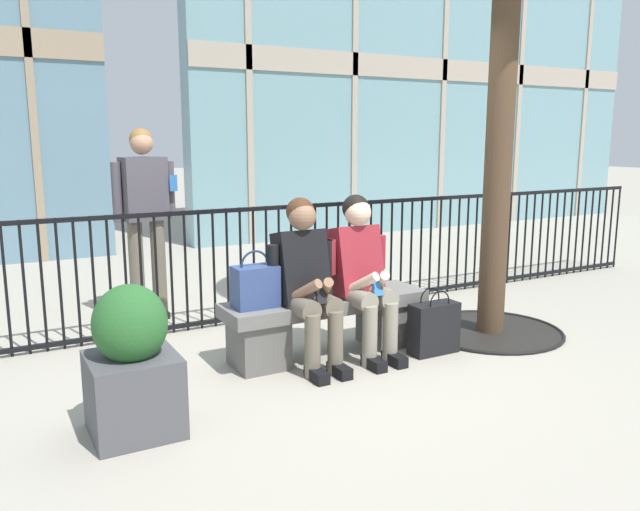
{
  "coord_description": "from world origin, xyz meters",
  "views": [
    {
      "loc": [
        -2.26,
        -4.0,
        1.63
      ],
      "look_at": [
        0.0,
        0.1,
        0.75
      ],
      "focal_mm": 35.41,
      "sensor_mm": 36.0,
      "label": 1
    }
  ],
  "objects_px": {
    "seated_person_companion": "(362,271)",
    "handbag_on_bench": "(255,286)",
    "planter": "(132,365)",
    "shopping_bag": "(434,328)",
    "bystander_at_railing": "(145,209)",
    "stone_bench": "(326,320)",
    "seated_person_with_phone": "(307,277)"
  },
  "relations": [
    {
      "from": "seated_person_companion",
      "to": "handbag_on_bench",
      "type": "xyz_separation_m",
      "value": [
        -0.81,
        0.12,
        -0.05
      ]
    },
    {
      "from": "planter",
      "to": "shopping_bag",
      "type": "bearing_deg",
      "value": 5.85
    },
    {
      "from": "shopping_bag",
      "to": "bystander_at_railing",
      "type": "relative_size",
      "value": 0.3
    },
    {
      "from": "seated_person_companion",
      "to": "planter",
      "type": "relative_size",
      "value": 1.43
    },
    {
      "from": "shopping_bag",
      "to": "planter",
      "type": "height_order",
      "value": "planter"
    },
    {
      "from": "stone_bench",
      "to": "bystander_at_railing",
      "type": "distance_m",
      "value": 2.04
    },
    {
      "from": "stone_bench",
      "to": "seated_person_with_phone",
      "type": "height_order",
      "value": "seated_person_with_phone"
    },
    {
      "from": "handbag_on_bench",
      "to": "seated_person_companion",
      "type": "bearing_deg",
      "value": -8.31
    },
    {
      "from": "stone_bench",
      "to": "planter",
      "type": "xyz_separation_m",
      "value": [
        -1.58,
        -0.61,
        0.12
      ]
    },
    {
      "from": "seated_person_with_phone",
      "to": "handbag_on_bench",
      "type": "height_order",
      "value": "seated_person_with_phone"
    },
    {
      "from": "seated_person_with_phone",
      "to": "planter",
      "type": "relative_size",
      "value": 1.43
    },
    {
      "from": "stone_bench",
      "to": "bystander_at_railing",
      "type": "bearing_deg",
      "value": 119.14
    },
    {
      "from": "bystander_at_railing",
      "to": "seated_person_companion",
      "type": "bearing_deg",
      "value": -57.09
    },
    {
      "from": "handbag_on_bench",
      "to": "shopping_bag",
      "type": "bearing_deg",
      "value": -15.65
    },
    {
      "from": "seated_person_companion",
      "to": "bystander_at_railing",
      "type": "bearing_deg",
      "value": 122.91
    },
    {
      "from": "shopping_bag",
      "to": "seated_person_companion",
      "type": "bearing_deg",
      "value": 153.46
    },
    {
      "from": "bystander_at_railing",
      "to": "planter",
      "type": "bearing_deg",
      "value": -105.92
    },
    {
      "from": "seated_person_companion",
      "to": "bystander_at_railing",
      "type": "height_order",
      "value": "bystander_at_railing"
    },
    {
      "from": "handbag_on_bench",
      "to": "bystander_at_railing",
      "type": "bearing_deg",
      "value": 101.71
    },
    {
      "from": "seated_person_companion",
      "to": "planter",
      "type": "distance_m",
      "value": 1.89
    },
    {
      "from": "stone_bench",
      "to": "planter",
      "type": "relative_size",
      "value": 1.88
    },
    {
      "from": "handbag_on_bench",
      "to": "bystander_at_railing",
      "type": "distance_m",
      "value": 1.75
    },
    {
      "from": "seated_person_companion",
      "to": "handbag_on_bench",
      "type": "height_order",
      "value": "seated_person_companion"
    },
    {
      "from": "seated_person_with_phone",
      "to": "shopping_bag",
      "type": "distance_m",
      "value": 1.09
    },
    {
      "from": "stone_bench",
      "to": "seated_person_with_phone",
      "type": "bearing_deg",
      "value": -151.05
    },
    {
      "from": "stone_bench",
      "to": "seated_person_companion",
      "type": "bearing_deg",
      "value": -28.95
    },
    {
      "from": "bystander_at_railing",
      "to": "handbag_on_bench",
      "type": "bearing_deg",
      "value": -78.29
    },
    {
      "from": "seated_person_with_phone",
      "to": "planter",
      "type": "xyz_separation_m",
      "value": [
        -1.34,
        -0.48,
        -0.26
      ]
    },
    {
      "from": "seated_person_companion",
      "to": "planter",
      "type": "bearing_deg",
      "value": -164.99
    },
    {
      "from": "handbag_on_bench",
      "to": "bystander_at_railing",
      "type": "xyz_separation_m",
      "value": [
        -0.35,
        1.67,
        0.4
      ]
    },
    {
      "from": "seated_person_companion",
      "to": "planter",
      "type": "height_order",
      "value": "seated_person_companion"
    },
    {
      "from": "stone_bench",
      "to": "seated_person_companion",
      "type": "distance_m",
      "value": 0.46
    }
  ]
}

